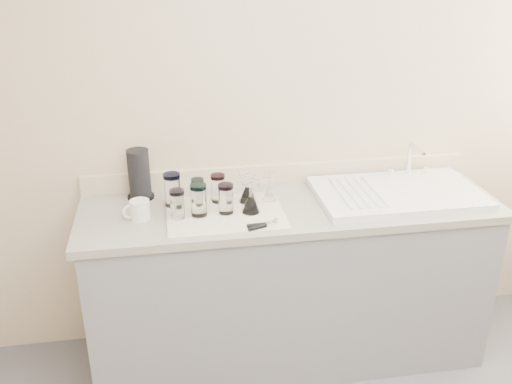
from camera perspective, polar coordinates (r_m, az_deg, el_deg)
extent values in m
cube|color=#C1AC89|center=(2.96, 2.38, 7.40)|extent=(3.50, 0.04, 2.50)
cube|color=slate|center=(3.03, 3.29, -9.28)|extent=(2.00, 0.60, 0.86)
cube|color=gray|center=(2.81, 3.50, -1.58)|extent=(2.06, 0.62, 0.04)
cube|color=white|center=(2.96, 13.94, -0.12)|extent=(0.82, 0.50, 0.03)
cylinder|color=silver|center=(3.15, 15.10, 3.30)|extent=(0.02, 0.02, 0.18)
cylinder|color=silver|center=(3.05, 15.86, 4.18)|extent=(0.02, 0.16, 0.02)
cylinder|color=silver|center=(3.13, 13.30, 2.02)|extent=(0.03, 0.03, 0.04)
cylinder|color=silver|center=(3.21, 16.60, 2.21)|extent=(0.03, 0.03, 0.04)
cube|color=white|center=(2.70, -3.09, -2.15)|extent=(0.55, 0.42, 0.01)
cylinder|color=white|center=(2.77, -8.35, 0.05)|extent=(0.08, 0.08, 0.14)
cylinder|color=#1D33DE|center=(2.74, -8.45, 1.61)|extent=(0.08, 0.08, 0.02)
cylinder|color=white|center=(2.79, -5.84, -0.02)|extent=(0.06, 0.06, 0.11)
cylinder|color=#14877C|center=(2.77, -5.89, 1.15)|extent=(0.06, 0.06, 0.02)
cylinder|color=white|center=(2.79, -3.82, 0.21)|extent=(0.07, 0.07, 0.12)
cylinder|color=#E1195C|center=(2.76, -3.86, 1.55)|extent=(0.07, 0.07, 0.02)
cylinder|color=white|center=(2.64, -7.87, -1.38)|extent=(0.07, 0.07, 0.12)
cylinder|color=#C29FEC|center=(2.62, -7.95, 0.00)|extent=(0.07, 0.07, 0.02)
cylinder|color=white|center=(2.66, -5.74, -0.99)|extent=(0.07, 0.07, 0.14)
cylinder|color=#26C0BA|center=(2.62, -5.81, 0.54)|extent=(0.08, 0.08, 0.02)
cylinder|color=white|center=(2.67, -3.03, -0.86)|extent=(0.07, 0.07, 0.13)
cylinder|color=purple|center=(2.64, -3.06, 0.57)|extent=(0.07, 0.07, 0.02)
cone|color=white|center=(2.79, -0.83, -0.21)|extent=(0.09, 0.09, 0.08)
cylinder|color=white|center=(2.76, -0.84, 1.16)|extent=(0.01, 0.01, 0.06)
cylinder|color=white|center=(2.75, -0.84, 1.86)|extent=(0.09, 0.09, 0.01)
cone|color=white|center=(2.82, 1.34, -0.13)|extent=(0.07, 0.07, 0.07)
cylinder|color=white|center=(2.79, 1.36, 1.02)|extent=(0.01, 0.01, 0.05)
cylinder|color=white|center=(2.78, 1.36, 1.61)|extent=(0.07, 0.07, 0.01)
cone|color=white|center=(2.68, -0.52, -1.22)|extent=(0.09, 0.09, 0.08)
cylinder|color=white|center=(2.65, -0.53, 0.21)|extent=(0.01, 0.01, 0.07)
cylinder|color=white|center=(2.64, -0.53, 0.94)|extent=(0.09, 0.09, 0.01)
cube|color=silver|center=(2.57, 1.58, -3.19)|extent=(0.06, 0.04, 0.02)
cylinder|color=black|center=(2.54, 0.36, -3.50)|extent=(0.11, 0.05, 0.02)
cylinder|color=black|center=(2.56, 0.28, -3.30)|extent=(0.11, 0.02, 0.02)
cylinder|color=white|center=(2.69, -11.52, -1.77)|extent=(0.11, 0.11, 0.09)
torus|color=white|center=(2.68, -12.49, -1.93)|extent=(0.07, 0.03, 0.07)
cylinder|color=black|center=(2.93, -11.41, -0.44)|extent=(0.13, 0.13, 0.01)
cylinder|color=black|center=(2.88, -11.62, 1.85)|extent=(0.11, 0.11, 0.24)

